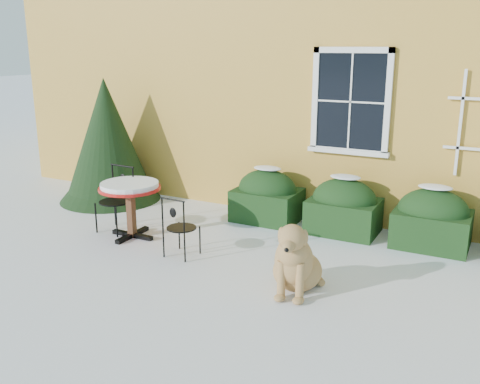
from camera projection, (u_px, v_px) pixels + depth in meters
The scene contains 8 objects.
ground at pixel (203, 281), 6.59m from camera, with size 80.00×80.00×0.00m, color white.
house at pixel (366, 26), 11.73m from camera, with size 12.40×8.40×6.40m.
hedge_row at pixel (386, 213), 7.94m from camera, with size 4.95×0.80×0.91m.
evergreen_shrub at pixel (108, 152), 9.87m from camera, with size 1.87×1.87×2.26m.
bistro_table at pixel (130, 192), 7.93m from camera, with size 0.92×0.92×0.85m.
patio_chair_near at pixel (180, 227), 7.27m from camera, with size 0.41×0.41×0.86m.
patio_chair_far at pixel (117, 199), 8.29m from camera, with size 0.49×0.49×1.01m.
dog at pixel (295, 263), 6.20m from camera, with size 0.68×1.05×0.93m.
Camera 1 is at (3.20, -5.17, 2.82)m, focal length 40.00 mm.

